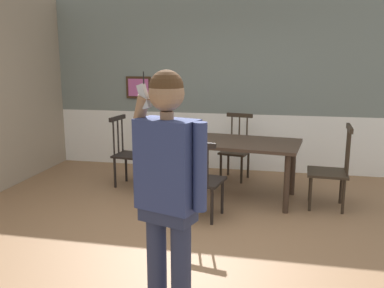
{
  "coord_description": "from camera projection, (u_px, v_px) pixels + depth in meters",
  "views": [
    {
      "loc": [
        0.86,
        -3.93,
        1.86
      ],
      "look_at": [
        0.16,
        -0.53,
        1.12
      ],
      "focal_mm": 38.69,
      "sensor_mm": 36.0,
      "label": 1
    }
  ],
  "objects": [
    {
      "name": "ground_plane",
      "position": [
        188.0,
        238.0,
        4.32
      ],
      "size": [
        6.5,
        6.5,
        0.0
      ],
      "primitive_type": "plane",
      "color": "#846042"
    },
    {
      "name": "chair_by_doorway",
      "position": [
        201.0,
        180.0,
        4.78
      ],
      "size": [
        0.54,
        0.54,
        0.95
      ],
      "rotation": [
        0.0,
        0.0,
        -0.19
      ],
      "color": "black",
      "rests_on": "ground_plane"
    },
    {
      "name": "person_figure",
      "position": [
        169.0,
        182.0,
        2.75
      ],
      "size": [
        0.55,
        0.34,
        1.78
      ],
      "rotation": [
        0.0,
        0.0,
        2.83
      ],
      "color": "#282E49",
      "rests_on": "ground_plane"
    },
    {
      "name": "room_back_partition",
      "position": [
        224.0,
        88.0,
        6.79
      ],
      "size": [
        5.91,
        0.17,
        2.81
      ],
      "color": "slate",
      "rests_on": "ground_plane"
    },
    {
      "name": "chair_at_table_head",
      "position": [
        236.0,
        149.0,
        6.35
      ],
      "size": [
        0.49,
        0.49,
        1.0
      ],
      "rotation": [
        0.0,
        0.0,
        2.91
      ],
      "color": "#2D2319",
      "rests_on": "ground_plane"
    },
    {
      "name": "chair_opposite_corner",
      "position": [
        128.0,
        153.0,
        6.01
      ],
      "size": [
        0.47,
        0.47,
        1.02
      ],
      "rotation": [
        0.0,
        0.0,
        4.57
      ],
      "color": "black",
      "rests_on": "ground_plane"
    },
    {
      "name": "chair_near_window",
      "position": [
        331.0,
        170.0,
        5.11
      ],
      "size": [
        0.51,
        0.51,
        1.05
      ],
      "rotation": [
        0.0,
        0.0,
        1.51
      ],
      "color": "#2D2319",
      "rests_on": "ground_plane"
    },
    {
      "name": "dining_table",
      "position": [
        221.0,
        146.0,
        5.52
      ],
      "size": [
        2.13,
        1.18,
        0.77
      ],
      "rotation": [
        0.0,
        0.0,
        -0.13
      ],
      "color": "#38281E",
      "rests_on": "ground_plane"
    }
  ]
}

